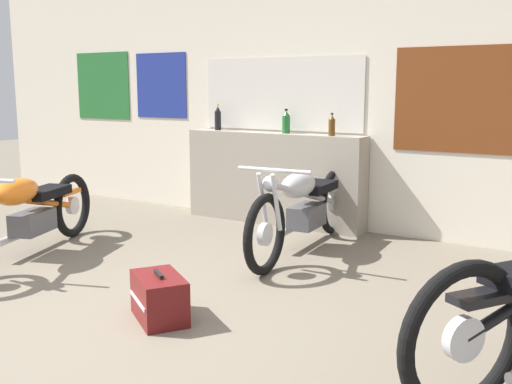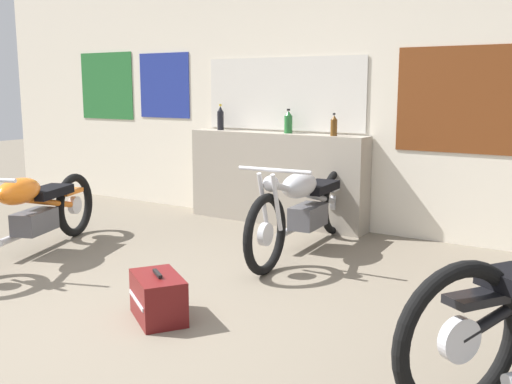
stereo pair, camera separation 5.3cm
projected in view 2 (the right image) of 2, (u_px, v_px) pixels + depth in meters
ground_plane at (83, 329)px, 3.68m from camera, size 24.00×24.00×0.00m
wall_back at (326, 94)px, 6.20m from camera, size 10.00×0.07×2.80m
sill_counter at (276, 178)px, 6.47m from camera, size 2.07×0.28×0.99m
bottle_leftmost at (220, 119)px, 6.76m from camera, size 0.07×0.07×0.29m
bottle_left_center at (288, 122)px, 6.29m from camera, size 0.09×0.09×0.26m
bottle_center at (334, 126)px, 5.95m from camera, size 0.07×0.07×0.23m
motorcycle_orange at (29, 212)px, 5.19m from camera, size 0.91×2.05×0.79m
motorcycle_silver at (305, 206)px, 5.36m from camera, size 0.64×2.18×0.83m
hard_case_darkred at (158, 297)px, 3.82m from camera, size 0.52×0.48×0.31m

